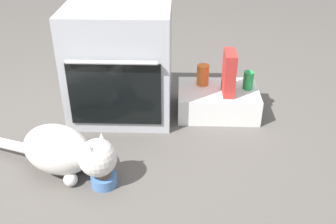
# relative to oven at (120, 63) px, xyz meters

# --- Properties ---
(ground) EXTENTS (8.00, 8.00, 0.00)m
(ground) POSITION_rel_oven_xyz_m (0.09, -0.41, -0.36)
(ground) COLOR #56514C
(oven) EXTENTS (0.64, 0.57, 0.72)m
(oven) POSITION_rel_oven_xyz_m (0.00, 0.00, 0.00)
(oven) COLOR #B7BABF
(oven) RESTS_ON ground
(pantry_cabinet) EXTENTS (0.53, 0.37, 0.17)m
(pantry_cabinet) POSITION_rel_oven_xyz_m (0.64, 0.02, -0.27)
(pantry_cabinet) COLOR white
(pantry_cabinet) RESTS_ON ground
(food_bowl) EXTENTS (0.13, 0.13, 0.09)m
(food_bowl) POSITION_rel_oven_xyz_m (0.00, -0.74, -0.32)
(food_bowl) COLOR #4C7AB7
(food_bowl) RESTS_ON ground
(cat) EXTENTS (0.80, 0.40, 0.28)m
(cat) POSITION_rel_oven_xyz_m (-0.21, -0.66, -0.21)
(cat) COLOR silver
(cat) RESTS_ON ground
(cereal_box) EXTENTS (0.07, 0.18, 0.28)m
(cereal_box) POSITION_rel_oven_xyz_m (0.69, -0.03, -0.05)
(cereal_box) COLOR #B72D28
(cereal_box) RESTS_ON pantry_cabinet
(sauce_jar) EXTENTS (0.08, 0.08, 0.14)m
(sauce_jar) POSITION_rel_oven_xyz_m (0.53, 0.09, -0.12)
(sauce_jar) COLOR #D16023
(sauce_jar) RESTS_ON pantry_cabinet
(soda_can) EXTENTS (0.07, 0.07, 0.12)m
(soda_can) POSITION_rel_oven_xyz_m (0.83, 0.03, -0.13)
(soda_can) COLOR green
(soda_can) RESTS_ON pantry_cabinet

